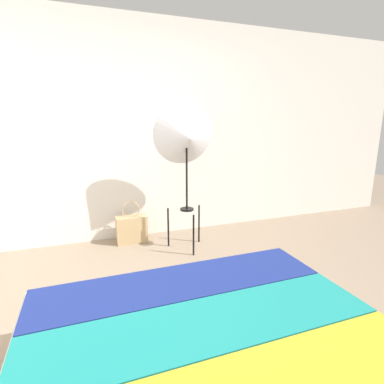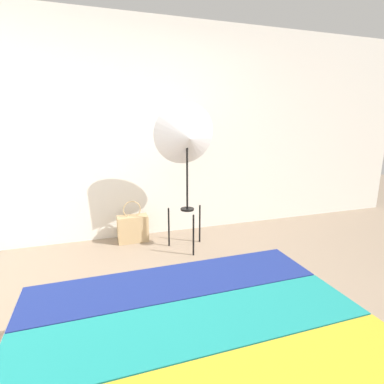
{
  "view_description": "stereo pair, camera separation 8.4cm",
  "coord_description": "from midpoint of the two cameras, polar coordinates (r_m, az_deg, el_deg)",
  "views": [
    {
      "loc": [
        -0.59,
        -1.6,
        1.42
      ],
      "look_at": [
        0.45,
        1.28,
        0.7
      ],
      "focal_mm": 28.0,
      "sensor_mm": 36.0,
      "label": 1
    },
    {
      "loc": [
        -0.51,
        -1.63,
        1.42
      ],
      "look_at": [
        0.45,
        1.28,
        0.7
      ],
      "focal_mm": 28.0,
      "sensor_mm": 36.0,
      "label": 2
    }
  ],
  "objects": [
    {
      "name": "ground_plane",
      "position": [
        2.23,
        -0.85,
        -26.47
      ],
      "size": [
        14.0,
        14.0,
        0.0
      ],
      "primitive_type": "plane",
      "color": "gray"
    },
    {
      "name": "wall_back",
      "position": [
        3.72,
        -11.51,
        11.14
      ],
      "size": [
        8.0,
        0.05,
        2.6
      ],
      "color": "silver",
      "rests_on": "ground_plane"
    },
    {
      "name": "photo_umbrella",
      "position": [
        3.23,
        -1.8,
        10.41
      ],
      "size": [
        0.68,
        0.4,
        1.63
      ],
      "color": "black",
      "rests_on": "ground_plane"
    },
    {
      "name": "tote_bag",
      "position": [
        3.69,
        -12.05,
        -6.88
      ],
      "size": [
        0.36,
        0.17,
        0.51
      ],
      "color": "tan",
      "rests_on": "ground_plane"
    }
  ]
}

